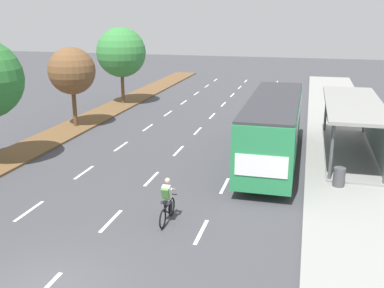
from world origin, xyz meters
TOP-DOWN VIEW (x-y plane):
  - median_strip at (-8.30, 20.00)m, footprint 2.60×52.00m
  - sidewalk_right at (9.25, 20.00)m, footprint 4.50×52.00m
  - lane_divider_left at (-3.50, 18.35)m, footprint 0.14×47.71m
  - lane_divider_center at (0.00, 18.35)m, footprint 0.14×47.71m
  - lane_divider_right at (3.50, 18.35)m, footprint 0.14×47.71m
  - bus_shelter at (9.53, 15.21)m, footprint 2.90×10.04m
  - bus at (5.25, 13.17)m, footprint 2.54×11.29m
  - cyclist at (2.08, 5.10)m, footprint 0.46×1.82m
  - median_tree_third at (-8.25, 17.19)m, footprint 3.09×3.09m
  - median_tree_fourth at (-8.28, 25.48)m, footprint 4.07×4.07m
  - trash_bin at (8.45, 10.07)m, footprint 0.52×0.52m

SIDE VIEW (x-z plane):
  - lane_divider_left at x=-3.50m, z-range 0.00..0.01m
  - lane_divider_center at x=0.00m, z-range 0.00..0.01m
  - lane_divider_right at x=3.50m, z-range 0.00..0.01m
  - median_strip at x=-8.30m, z-range 0.00..0.12m
  - sidewalk_right at x=9.25m, z-range 0.00..0.15m
  - trash_bin at x=8.45m, z-range 0.15..1.00m
  - cyclist at x=2.08m, z-range -0.06..1.65m
  - bus_shelter at x=9.53m, z-range 0.44..3.30m
  - bus at x=5.25m, z-range 0.38..3.75m
  - median_tree_third at x=-8.25m, z-range 1.19..6.45m
  - median_tree_fourth at x=-8.28m, z-range 1.21..7.47m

